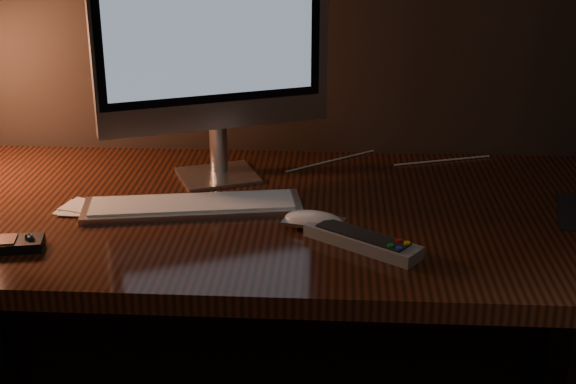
# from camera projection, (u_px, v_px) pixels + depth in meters

# --- Properties ---
(desk) EXTENTS (1.60, 0.75, 0.75)m
(desk) POSITION_uv_depth(u_px,v_px,m) (260.00, 250.00, 1.76)
(desk) COLOR #3E1B0E
(desk) RESTS_ON ground
(monitor) EXTENTS (0.49, 0.23, 0.54)m
(monitor) POSITION_uv_depth(u_px,v_px,m) (213.00, 37.00, 1.70)
(monitor) COLOR silver
(monitor) RESTS_ON desk
(keyboard) EXTENTS (0.46, 0.20, 0.02)m
(keyboard) POSITION_uv_depth(u_px,v_px,m) (193.00, 206.00, 1.64)
(keyboard) COLOR silver
(keyboard) RESTS_ON desk
(mouse) EXTENTS (0.13, 0.09, 0.02)m
(mouse) POSITION_uv_depth(u_px,v_px,m) (314.00, 222.00, 1.55)
(mouse) COLOR white
(mouse) RESTS_ON desk
(tv_remote) EXTENTS (0.22, 0.18, 0.03)m
(tv_remote) POSITION_uv_depth(u_px,v_px,m) (362.00, 241.00, 1.47)
(tv_remote) COLOR gray
(tv_remote) RESTS_ON desk
(papers) EXTENTS (0.13, 0.10, 0.01)m
(papers) POSITION_uv_depth(u_px,v_px,m) (88.00, 209.00, 1.64)
(papers) COLOR white
(papers) RESTS_ON desk
(cable) EXTENTS (0.46, 0.24, 0.00)m
(cable) POSITION_uv_depth(u_px,v_px,m) (387.00, 162.00, 1.91)
(cable) COLOR white
(cable) RESTS_ON desk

